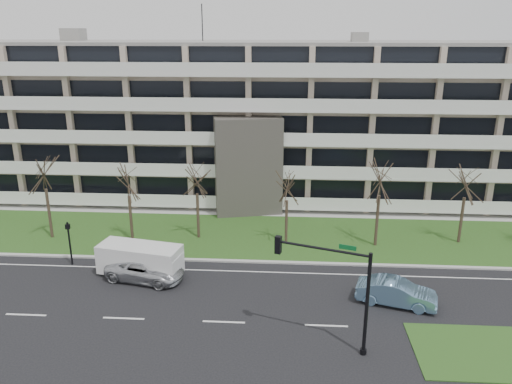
# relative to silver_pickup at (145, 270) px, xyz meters

# --- Properties ---
(ground) EXTENTS (160.00, 160.00, 0.00)m
(ground) POSITION_rel_silver_pickup_xyz_m (6.00, -4.88, -0.75)
(ground) COLOR black
(ground) RESTS_ON ground
(grass_verge) EXTENTS (90.00, 10.00, 0.06)m
(grass_verge) POSITION_rel_silver_pickup_xyz_m (6.00, 8.12, -0.72)
(grass_verge) COLOR #2E4A18
(grass_verge) RESTS_ON ground
(curb) EXTENTS (90.00, 0.35, 0.12)m
(curb) POSITION_rel_silver_pickup_xyz_m (6.00, 3.12, -0.69)
(curb) COLOR #B2B2AD
(curb) RESTS_ON ground
(sidewalk) EXTENTS (90.00, 2.00, 0.08)m
(sidewalk) POSITION_rel_silver_pickup_xyz_m (6.00, 13.62, -0.71)
(sidewalk) COLOR #B2B2AD
(sidewalk) RESTS_ON ground
(grass_median) EXTENTS (7.00, 5.00, 0.06)m
(grass_median) POSITION_rel_silver_pickup_xyz_m (20.00, -6.88, -0.72)
(grass_median) COLOR #2E4A18
(grass_median) RESTS_ON ground
(lane_edge_line) EXTENTS (90.00, 0.12, 0.01)m
(lane_edge_line) POSITION_rel_silver_pickup_xyz_m (6.00, 1.62, -0.74)
(lane_edge_line) COLOR white
(lane_edge_line) RESTS_ON ground
(apartment_building) EXTENTS (60.50, 15.10, 18.75)m
(apartment_building) POSITION_rel_silver_pickup_xyz_m (5.99, 20.44, 6.87)
(apartment_building) COLOR tan
(apartment_building) RESTS_ON ground
(silver_pickup) EXTENTS (5.77, 3.56, 1.49)m
(silver_pickup) POSITION_rel_silver_pickup_xyz_m (0.00, 0.00, 0.00)
(silver_pickup) COLOR #BABCC2
(silver_pickup) RESTS_ON ground
(blue_sedan) EXTENTS (5.17, 2.98, 1.61)m
(blue_sedan) POSITION_rel_silver_pickup_xyz_m (16.48, -2.15, 0.06)
(blue_sedan) COLOR #6E99BF
(blue_sedan) RESTS_ON ground
(white_van) EXTENTS (6.03, 3.20, 2.22)m
(white_van) POSITION_rel_silver_pickup_xyz_m (-0.45, 0.64, 0.59)
(white_van) COLOR white
(white_van) RESTS_ON ground
(traffic_signal) EXTENTS (4.99, 1.96, 6.07)m
(traffic_signal) POSITION_rel_silver_pickup_xyz_m (12.14, -6.84, 3.18)
(traffic_signal) COLOR black
(traffic_signal) RESTS_ON ground
(pedestrian_signal) EXTENTS (0.34, 0.29, 3.31)m
(pedestrian_signal) POSITION_rel_silver_pickup_xyz_m (-6.03, 1.94, 1.36)
(pedestrian_signal) COLOR black
(pedestrian_signal) RESTS_ON ground
(tree_1) EXTENTS (3.77, 3.77, 7.54)m
(tree_1) POSITION_rel_silver_pickup_xyz_m (-9.72, 6.65, 5.12)
(tree_1) COLOR #382B21
(tree_1) RESTS_ON ground
(tree_2) EXTENTS (3.36, 3.36, 6.73)m
(tree_2) POSITION_rel_silver_pickup_xyz_m (-2.96, 6.62, 4.48)
(tree_2) COLOR #382B21
(tree_2) RESTS_ON ground
(tree_3) EXTENTS (3.42, 3.42, 6.83)m
(tree_3) POSITION_rel_silver_pickup_xyz_m (2.37, 7.40, 4.56)
(tree_3) COLOR #382B21
(tree_3) RESTS_ON ground
(tree_4) EXTENTS (3.24, 3.24, 6.48)m
(tree_4) POSITION_rel_silver_pickup_xyz_m (9.56, 6.77, 4.29)
(tree_4) COLOR #382B21
(tree_4) RESTS_ON ground
(tree_5) EXTENTS (3.77, 3.77, 7.53)m
(tree_5) POSITION_rel_silver_pickup_xyz_m (16.65, 6.73, 5.11)
(tree_5) COLOR #382B21
(tree_5) RESTS_ON ground
(tree_6) EXTENTS (3.42, 3.42, 6.84)m
(tree_6) POSITION_rel_silver_pickup_xyz_m (23.46, 7.77, 4.57)
(tree_6) COLOR #382B21
(tree_6) RESTS_ON ground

